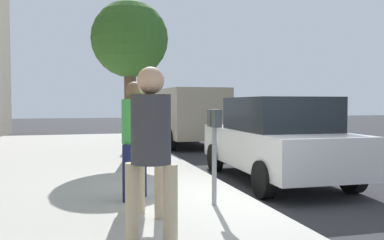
{
  "coord_description": "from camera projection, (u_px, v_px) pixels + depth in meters",
  "views": [
    {
      "loc": [
        -6.01,
        2.64,
        1.65
      ],
      "look_at": [
        0.23,
        0.89,
        1.38
      ],
      "focal_mm": 37.69,
      "sensor_mm": 36.0,
      "label": 1
    }
  ],
  "objects": [
    {
      "name": "ground_plane",
      "position": [
        248.0,
        204.0,
        6.56
      ],
      "size": [
        80.0,
        80.0,
        0.0
      ],
      "primitive_type": "plane",
      "color": "#2B2B2D",
      "rests_on": "ground"
    },
    {
      "name": "pedestrian_bystander",
      "position": [
        151.0,
        141.0,
        4.07
      ],
      "size": [
        0.41,
        0.5,
        1.87
      ],
      "rotation": [
        0.0,
        0.0,
        -0.51
      ],
      "color": "tan",
      "rests_on": "sidewalk_slab"
    },
    {
      "name": "parking_meter",
      "position": [
        214.0,
        136.0,
        5.9
      ],
      "size": [
        0.36,
        0.12,
        1.41
      ],
      "color": "gray",
      "rests_on": "sidewalk_slab"
    },
    {
      "name": "sidewalk_slab",
      "position": [
        54.0,
        213.0,
        5.75
      ],
      "size": [
        28.0,
        6.0,
        0.15
      ],
      "primitive_type": "cube",
      "color": "#A8A59E",
      "rests_on": "ground_plane"
    },
    {
      "name": "parked_van_far",
      "position": [
        184.0,
        113.0,
        15.87
      ],
      "size": [
        5.26,
        2.26,
        2.18
      ],
      "color": "gray",
      "rests_on": "ground_plane"
    },
    {
      "name": "traffic_signal",
      "position": [
        135.0,
        79.0,
        15.49
      ],
      "size": [
        0.24,
        0.44,
        3.6
      ],
      "color": "black",
      "rests_on": "sidewalk_slab"
    },
    {
      "name": "street_tree",
      "position": [
        130.0,
        41.0,
        10.89
      ],
      "size": [
        2.07,
        2.07,
        4.27
      ],
      "color": "brown",
      "rests_on": "sidewalk_slab"
    },
    {
      "name": "pedestrian_at_meter",
      "position": [
        149.0,
        132.0,
        5.34
      ],
      "size": [
        0.49,
        0.41,
        1.86
      ],
      "rotation": [
        0.0,
        0.0,
        -0.99
      ],
      "color": "tan",
      "rests_on": "sidewalk_slab"
    },
    {
      "name": "parked_sedan_near",
      "position": [
        276.0,
        139.0,
        8.48
      ],
      "size": [
        4.46,
        2.08,
        1.77
      ],
      "color": "silver",
      "rests_on": "ground_plane"
    },
    {
      "name": "parking_officer",
      "position": [
        135.0,
        129.0,
        6.25
      ],
      "size": [
        0.45,
        0.42,
        1.83
      ],
      "rotation": [
        0.0,
        0.0,
        -2.31
      ],
      "color": "#191E4C",
      "rests_on": "sidewalk_slab"
    }
  ]
}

